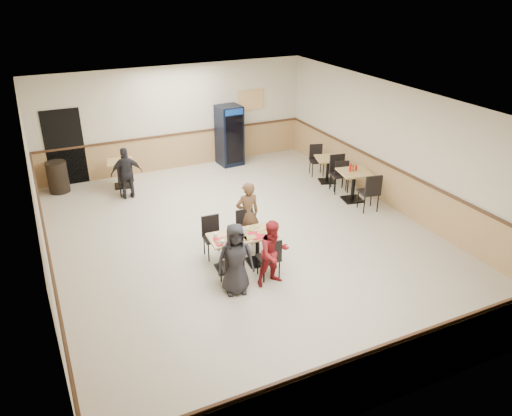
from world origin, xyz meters
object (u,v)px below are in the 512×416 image
back_table (121,170)px  pepsi_cooler (230,135)px  main_table (242,245)px  diner_woman_left (236,259)px  lone_diner (127,173)px  trash_bin (58,177)px  diner_woman_right (274,253)px  side_table_near (354,181)px  side_table_far (328,166)px  diner_man_opposite (248,214)px

back_table → pepsi_cooler: pepsi_cooler is taller
main_table → diner_woman_left: bearing=-117.9°
lone_diner → trash_bin: bearing=-32.9°
diner_woman_right → pepsi_cooler: bearing=71.9°
pepsi_cooler → side_table_near: bearing=-68.8°
side_table_far → trash_bin: (-6.84, 2.46, -0.05)m
trash_bin → lone_diner: bearing=-36.4°
side_table_near → pepsi_cooler: (-1.81, 3.83, 0.37)m
pepsi_cooler → back_table: bearing=-177.5°
diner_woman_left → diner_woman_right: bearing=8.8°
lone_diner → pepsi_cooler: size_ratio=0.76×
back_table → diner_woman_left: bearing=-81.7°
diner_woman_right → side_table_near: bearing=32.4°
main_table → diner_woman_left: size_ratio=0.97×
side_table_near → pepsi_cooler: pepsi_cooler is taller
main_table → trash_bin: trash_bin is taller
main_table → trash_bin: size_ratio=1.60×
diner_woman_left → side_table_far: (4.39, 3.79, -0.22)m
lone_diner → side_table_far: 5.40m
trash_bin → back_table: bearing=-12.4°
main_table → diner_woman_right: diner_woman_right is taller
diner_woman_right → pepsi_cooler: size_ratio=0.72×
side_table_near → diner_woman_left: bearing=-150.3°
diner_woman_right → trash_bin: diner_woman_right is taller
lone_diner → main_table: bearing=110.6°
back_table → trash_bin: trash_bin is taller
trash_bin → side_table_near: bearing=-29.3°
back_table → trash_bin: 1.63m
pepsi_cooler → side_table_far: bearing=-56.9°
diner_woman_right → back_table: diner_woman_right is taller
pepsi_cooler → trash_bin: size_ratio=2.14×
diner_man_opposite → back_table: 4.72m
back_table → pepsi_cooler: (3.35, 0.39, 0.41)m
diner_man_opposite → trash_bin: 5.81m
diner_man_opposite → side_table_near: (3.37, 0.93, -0.19)m
side_table_near → back_table: (-5.16, 3.44, -0.04)m
pepsi_cooler → trash_bin: bearing=176.3°
diner_man_opposite → side_table_near: 3.50m
lone_diner → side_table_far: (5.25, -1.28, -0.21)m
diner_woman_left → trash_bin: diner_woman_left is taller
lone_diner → back_table: 0.85m
main_table → back_table: size_ratio=1.70×
diner_man_opposite → diner_woman_right: bearing=85.0°
diner_woman_left → side_table_far: size_ratio=1.65×
diner_woman_left → pepsi_cooler: size_ratio=0.77×
diner_woman_left → side_table_far: diner_woman_left is taller
lone_diner → trash_bin: size_ratio=1.62×
side_table_far → trash_bin: size_ratio=0.99×
diner_man_opposite → side_table_far: 4.14m
pepsi_cooler → diner_woman_left: bearing=-115.8°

